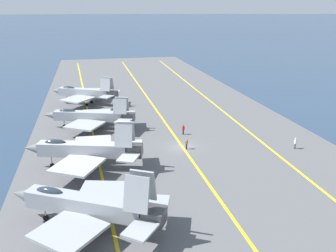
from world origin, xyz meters
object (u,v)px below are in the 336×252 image
at_px(parked_jet_third, 91,116).
at_px(parked_jet_fourth, 85,93).
at_px(parked_jet_nearest, 87,205).
at_px(parked_jet_second, 85,150).
at_px(crew_brown_vest, 186,143).
at_px(crew_red_vest, 183,129).
at_px(crew_white_vest, 295,143).

xyz_separation_m(parked_jet_third, parked_jet_fourth, (16.69, 0.78, 0.35)).
relative_size(parked_jet_nearest, parked_jet_third, 0.97).
height_order(parked_jet_second, parked_jet_fourth, parked_jet_second).
relative_size(parked_jet_second, crew_brown_vest, 9.24).
bearing_deg(parked_jet_fourth, parked_jet_nearest, 179.89).
height_order(parked_jet_second, crew_red_vest, parked_jet_second).
relative_size(crew_red_vest, crew_brown_vest, 1.00).
bearing_deg(parked_jet_nearest, parked_jet_third, -1.67).
xyz_separation_m(parked_jet_third, crew_white_vest, (-16.16, -29.61, -1.34)).
bearing_deg(parked_jet_nearest, crew_red_vest, -33.71).
height_order(parked_jet_nearest, parked_jet_second, parked_jet_nearest).
bearing_deg(parked_jet_third, crew_white_vest, -118.63).
distance_m(parked_jet_third, crew_brown_vest, 18.72).
bearing_deg(crew_brown_vest, parked_jet_third, 47.12).
xyz_separation_m(parked_jet_nearest, parked_jet_fourth, (46.69, -0.09, 0.06)).
relative_size(parked_jet_fourth, crew_white_vest, 8.85).
height_order(parked_jet_fourth, crew_red_vest, parked_jet_fourth).
distance_m(parked_jet_second, crew_brown_vest, 15.19).
bearing_deg(crew_brown_vest, crew_red_vest, -10.81).
bearing_deg(parked_jet_fourth, crew_white_vest, -137.22).
height_order(parked_jet_second, parked_jet_third, parked_jet_second).
xyz_separation_m(parked_jet_second, crew_brown_vest, (3.55, -14.67, -1.76)).
bearing_deg(parked_jet_second, parked_jet_nearest, -179.54).
distance_m(crew_red_vest, crew_brown_vest, 6.45).
bearing_deg(parked_jet_third, parked_jet_nearest, 178.33).
relative_size(parked_jet_third, crew_brown_vest, 9.53).
distance_m(parked_jet_fourth, crew_white_vest, 44.79).
xyz_separation_m(parked_jet_second, parked_jet_fourth, (32.94, -0.20, -0.06)).
relative_size(parked_jet_second, parked_jet_third, 0.97).
relative_size(parked_jet_nearest, crew_brown_vest, 9.22).
xyz_separation_m(parked_jet_fourth, crew_red_vest, (-23.06, -15.67, -1.69)).
distance_m(parked_jet_second, parked_jet_third, 16.29).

